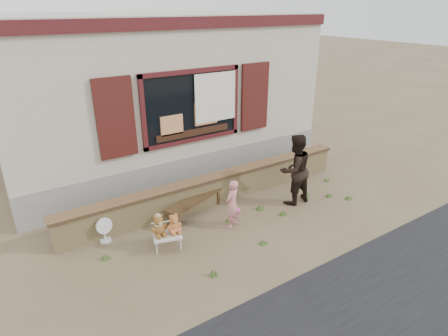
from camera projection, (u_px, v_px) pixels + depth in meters
ground at (239, 221)px, 7.94m from camera, size 80.00×80.00×0.00m
shopfront at (150, 89)px, 10.59m from camera, size 8.04×5.13×4.00m
brick_wall at (215, 188)px, 8.57m from camera, size 7.10×0.36×0.67m
bench at (195, 202)px, 8.08m from camera, size 1.54×0.82×0.39m
folding_chair at (167, 235)px, 6.95m from camera, size 0.63×0.59×0.32m
teddy_bear_left at (158, 225)px, 6.81m from camera, size 0.38×0.35×0.43m
teddy_bear_right at (174, 223)px, 6.89m from camera, size 0.35×0.32×0.39m
child at (232, 204)px, 7.53m from camera, size 0.45×0.38×1.04m
adult at (295, 170)px, 8.36m from camera, size 0.80×0.63×1.64m
fan_left at (104, 229)px, 7.15m from camera, size 0.33×0.22×0.52m
fan_right at (301, 172)px, 9.70m from camera, size 0.30×0.20×0.46m
grass_tufts at (274, 212)px, 8.15m from camera, size 5.91×1.67×0.16m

